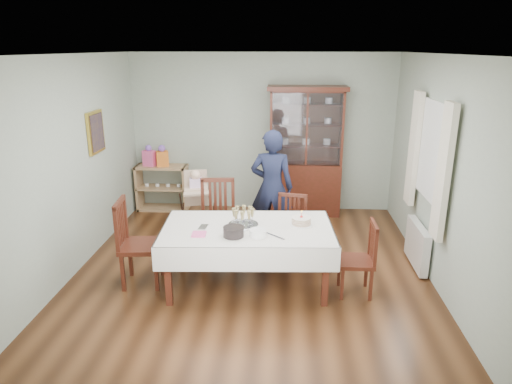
# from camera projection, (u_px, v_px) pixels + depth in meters

# --- Properties ---
(floor) EXTENTS (5.00, 5.00, 0.00)m
(floor) POSITION_uv_depth(u_px,v_px,m) (251.00, 271.00, 5.91)
(floor) COLOR #593319
(floor) RESTS_ON ground
(room_shell) EXTENTS (5.00, 5.00, 5.00)m
(room_shell) POSITION_uv_depth(u_px,v_px,m) (254.00, 134.00, 5.90)
(room_shell) COLOR #9EAA99
(room_shell) RESTS_ON floor
(dining_table) EXTENTS (2.06, 1.27, 0.76)m
(dining_table) POSITION_uv_depth(u_px,v_px,m) (248.00, 256.00, 5.45)
(dining_table) COLOR #4E1B13
(dining_table) RESTS_ON floor
(china_cabinet) EXTENTS (1.30, 0.48, 2.18)m
(china_cabinet) POSITION_uv_depth(u_px,v_px,m) (306.00, 150.00, 7.67)
(china_cabinet) COLOR #4E1B13
(china_cabinet) RESTS_ON floor
(sideboard) EXTENTS (0.90, 0.38, 0.80)m
(sideboard) POSITION_uv_depth(u_px,v_px,m) (163.00, 188.00, 8.07)
(sideboard) COLOR tan
(sideboard) RESTS_ON floor
(picture_frame) EXTENTS (0.04, 0.48, 0.58)m
(picture_frame) POSITION_uv_depth(u_px,v_px,m) (96.00, 132.00, 6.31)
(picture_frame) COLOR gold
(picture_frame) RESTS_ON room_shell
(window) EXTENTS (0.04, 1.02, 1.22)m
(window) POSITION_uv_depth(u_px,v_px,m) (433.00, 152.00, 5.59)
(window) COLOR white
(window) RESTS_ON room_shell
(curtain_left) EXTENTS (0.07, 0.30, 1.55)m
(curtain_left) POSITION_uv_depth(u_px,v_px,m) (443.00, 173.00, 5.03)
(curtain_left) COLOR silver
(curtain_left) RESTS_ON room_shell
(curtain_right) EXTENTS (0.07, 0.30, 1.55)m
(curtain_right) POSITION_uv_depth(u_px,v_px,m) (414.00, 149.00, 6.21)
(curtain_right) COLOR silver
(curtain_right) RESTS_ON room_shell
(radiator) EXTENTS (0.10, 0.80, 0.55)m
(radiator) POSITION_uv_depth(u_px,v_px,m) (417.00, 245.00, 5.97)
(radiator) COLOR white
(radiator) RESTS_ON floor
(chair_far_left) EXTENTS (0.53, 0.53, 1.08)m
(chair_far_left) POSITION_uv_depth(u_px,v_px,m) (218.00, 236.00, 6.22)
(chair_far_left) COLOR #4E1B13
(chair_far_left) RESTS_ON floor
(chair_far_right) EXTENTS (0.47, 0.47, 0.90)m
(chair_far_right) POSITION_uv_depth(u_px,v_px,m) (290.00, 242.00, 6.12)
(chair_far_right) COLOR #4E1B13
(chair_far_right) RESTS_ON floor
(chair_end_left) EXTENTS (0.52, 0.52, 1.07)m
(chair_end_left) POSITION_uv_depth(u_px,v_px,m) (141.00, 259.00, 5.54)
(chair_end_left) COLOR #4E1B13
(chair_end_left) RESTS_ON floor
(chair_end_right) EXTENTS (0.40, 0.40, 0.88)m
(chair_end_right) POSITION_uv_depth(u_px,v_px,m) (356.00, 272.00, 5.32)
(chair_end_right) COLOR #4E1B13
(chair_end_right) RESTS_ON floor
(woman) EXTENTS (0.65, 0.46, 1.69)m
(woman) POSITION_uv_depth(u_px,v_px,m) (272.00, 187.00, 6.58)
(woman) COLOR black
(woman) RESTS_ON floor
(high_chair) EXTENTS (0.55, 0.55, 1.05)m
(high_chair) POSITION_uv_depth(u_px,v_px,m) (197.00, 211.00, 6.90)
(high_chair) COLOR black
(high_chair) RESTS_ON floor
(champagne_tray) EXTENTS (0.36, 0.36, 0.22)m
(champagne_tray) POSITION_uv_depth(u_px,v_px,m) (243.00, 220.00, 5.37)
(champagne_tray) COLOR silver
(champagne_tray) RESTS_ON dining_table
(birthday_cake) EXTENTS (0.26, 0.26, 0.18)m
(birthday_cake) POSITION_uv_depth(u_px,v_px,m) (301.00, 221.00, 5.39)
(birthday_cake) COLOR white
(birthday_cake) RESTS_ON dining_table
(plate_stack_dark) EXTENTS (0.31, 0.31, 0.11)m
(plate_stack_dark) POSITION_uv_depth(u_px,v_px,m) (234.00, 232.00, 5.07)
(plate_stack_dark) COLOR black
(plate_stack_dark) RESTS_ON dining_table
(plate_stack_white) EXTENTS (0.24, 0.24, 0.08)m
(plate_stack_white) POSITION_uv_depth(u_px,v_px,m) (258.00, 233.00, 5.07)
(plate_stack_white) COLOR white
(plate_stack_white) RESTS_ON dining_table
(napkin_stack) EXTENTS (0.16, 0.16, 0.02)m
(napkin_stack) POSITION_uv_depth(u_px,v_px,m) (199.00, 234.00, 5.12)
(napkin_stack) COLOR #E95594
(napkin_stack) RESTS_ON dining_table
(cutlery) EXTENTS (0.13, 0.17, 0.01)m
(cutlery) POSITION_uv_depth(u_px,v_px,m) (200.00, 227.00, 5.34)
(cutlery) COLOR silver
(cutlery) RESTS_ON dining_table
(cake_knife) EXTENTS (0.22, 0.20, 0.01)m
(cake_knife) POSITION_uv_depth(u_px,v_px,m) (275.00, 236.00, 5.08)
(cake_knife) COLOR silver
(cake_knife) RESTS_ON dining_table
(gift_bag_pink) EXTENTS (0.23, 0.18, 0.37)m
(gift_bag_pink) POSITION_uv_depth(u_px,v_px,m) (149.00, 157.00, 7.89)
(gift_bag_pink) COLOR #E95594
(gift_bag_pink) RESTS_ON sideboard
(gift_bag_orange) EXTENTS (0.24, 0.20, 0.37)m
(gift_bag_orange) POSITION_uv_depth(u_px,v_px,m) (162.00, 157.00, 7.88)
(gift_bag_orange) COLOR orange
(gift_bag_orange) RESTS_ON sideboard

